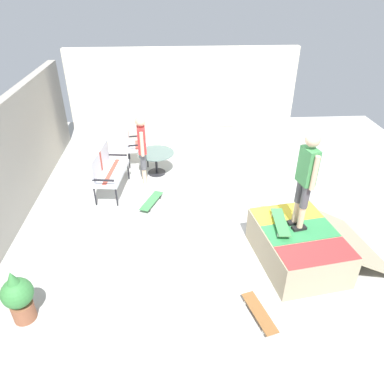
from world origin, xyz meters
TOP-DOWN VIEW (x-y plane):
  - ground_plane at (0.00, 0.00)m, footprint 12.00×12.00m
  - house_facade at (3.80, 0.49)m, footprint 0.23×6.00m
  - skate_ramp at (-1.13, -1.30)m, footprint 1.95×2.33m
  - patio_bench at (1.43, 2.33)m, footprint 1.31×0.70m
  - patio_chair_near_house at (2.82, 1.85)m, footprint 0.67×0.61m
  - patio_table at (2.23, 1.24)m, footprint 0.90×0.90m
  - person_watching at (1.71, 1.51)m, footprint 0.48×0.26m
  - person_skater at (-1.00, -1.24)m, footprint 0.47×0.29m
  - skateboard_by_bench at (0.81, 1.32)m, footprint 0.81×0.50m
  - skateboard_spare at (-2.30, -0.37)m, footprint 0.82×0.41m
  - skateboard_on_ramp at (-0.98, -0.96)m, footprint 0.81×0.26m
  - potted_plant at (-2.11, 3.07)m, footprint 0.44×0.44m

SIDE VIEW (x-z plane):
  - ground_plane at x=0.00m, z-range -0.10..0.00m
  - skateboard_by_bench at x=0.81m, z-range 0.03..0.14m
  - skateboard_spare at x=-2.30m, z-range 0.03..0.14m
  - skate_ramp at x=-1.13m, z-range 0.00..0.65m
  - patio_table at x=2.23m, z-range 0.12..0.69m
  - potted_plant at x=-2.11m, z-range 0.01..0.93m
  - patio_chair_near_house at x=2.82m, z-range 0.10..1.12m
  - patio_bench at x=1.43m, z-range 0.11..1.13m
  - skateboard_on_ramp at x=-0.98m, z-range 0.69..0.79m
  - person_watching at x=1.71m, z-range 0.14..1.83m
  - house_facade at x=3.80m, z-range 0.00..2.73m
  - person_skater at x=-1.00m, z-range 0.80..2.51m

